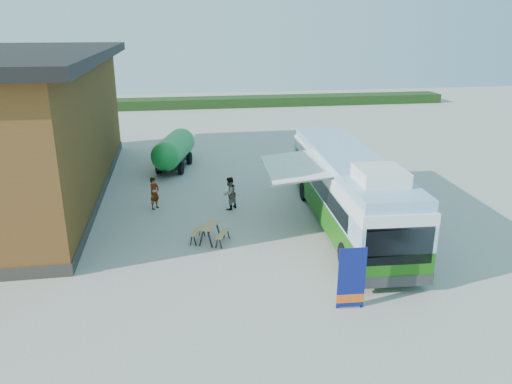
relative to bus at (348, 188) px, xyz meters
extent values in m
plane|color=#BCB7AD|center=(-4.92, -2.93, -1.83)|extent=(100.00, 100.00, 0.00)
cube|color=brown|center=(-15.42, 7.07, 1.67)|extent=(8.00, 20.00, 7.00)
cube|color=black|center=(-15.42, 7.07, 5.42)|extent=(9.60, 21.20, 0.50)
cube|color=#332D28|center=(-15.42, 7.07, -1.58)|extent=(8.10, 20.10, 0.50)
cube|color=#264419|center=(3.08, 35.07, -1.33)|extent=(40.00, 3.00, 1.00)
cube|color=#237112|center=(0.00, 0.08, -0.90)|extent=(3.31, 12.56, 1.14)
cube|color=#8CBDDB|center=(0.00, 0.08, 0.14)|extent=(3.31, 12.56, 0.93)
cube|color=black|center=(-1.25, 0.67, 0.14)|extent=(0.64, 10.34, 0.72)
cube|color=black|center=(1.32, 0.52, 0.14)|extent=(0.64, 10.34, 0.72)
cube|color=white|center=(0.00, 0.08, 0.84)|extent=(3.31, 12.56, 0.47)
cube|color=#8CBDDB|center=(0.00, 0.08, 1.28)|extent=(3.14, 12.34, 0.41)
cube|color=white|center=(-0.23, -3.85, 1.74)|extent=(1.76, 1.96, 0.52)
cube|color=black|center=(-0.36, -6.10, -0.02)|extent=(2.33, 0.20, 1.35)
cube|color=#2D2D2D|center=(-0.35, -6.05, -1.31)|extent=(2.65, 0.35, 0.41)
cube|color=#2D2D2D|center=(0.36, 6.20, -1.31)|extent=(2.65, 0.35, 0.41)
cylinder|color=black|center=(-1.41, -3.99, -1.31)|extent=(0.37, 1.05, 1.04)
cylinder|color=black|center=(0.93, -4.13, -1.31)|extent=(0.37, 1.05, 1.04)
cylinder|color=black|center=(-0.96, 3.76, -1.31)|extent=(0.37, 1.05, 1.04)
cylinder|color=black|center=(1.39, 3.63, -1.31)|extent=(0.37, 1.05, 1.04)
cube|color=white|center=(-2.29, 0.16, 0.93)|extent=(2.96, 4.50, 0.33)
cube|color=#A5A8AD|center=(-0.94, 0.08, 1.12)|extent=(0.42, 4.65, 0.15)
cylinder|color=#A5A8AD|center=(-2.40, -1.72, 0.83)|extent=(2.81, 0.21, 0.34)
cylinder|color=#A5A8AD|center=(-2.18, 2.03, 0.83)|extent=(2.81, 0.21, 0.34)
cube|color=navy|center=(-2.14, -6.62, -0.76)|extent=(0.91, 0.08, 2.13)
cube|color=#DD5514|center=(-2.14, -6.62, -1.49)|extent=(0.93, 0.09, 0.30)
cube|color=#A5A8AD|center=(-2.14, -6.62, -1.80)|extent=(0.65, 0.22, 0.06)
cylinder|color=#A5A8AD|center=(-2.14, -6.60, -0.76)|extent=(0.03, 0.03, 2.13)
cube|color=tan|center=(-6.21, -0.75, -1.07)|extent=(0.97, 1.32, 0.04)
cube|color=tan|center=(-6.72, -0.52, -1.37)|extent=(0.74, 1.22, 0.04)
cube|color=tan|center=(-5.70, -0.99, -1.37)|extent=(0.74, 1.22, 0.04)
cube|color=black|center=(-6.59, -1.14, -1.45)|extent=(0.07, 0.07, 0.75)
cube|color=black|center=(-6.26, -1.29, -1.45)|extent=(0.07, 0.07, 0.75)
cube|color=black|center=(-6.17, -0.21, -1.45)|extent=(0.07, 0.07, 0.75)
cube|color=black|center=(-5.83, -0.36, -1.45)|extent=(0.07, 0.07, 0.75)
imported|color=#999999|center=(-8.60, 3.70, -1.02)|extent=(0.68, 0.70, 1.61)
imported|color=#999999|center=(-4.95, 3.02, -1.01)|extent=(1.01, 1.00, 1.65)
cylinder|color=#188531|center=(-7.56, 10.79, -0.51)|extent=(2.68, 4.22, 1.75)
sphere|color=#188531|center=(-8.05, 8.91, -0.51)|extent=(1.75, 1.75, 1.75)
sphere|color=#188531|center=(-7.07, 12.68, -0.51)|extent=(1.75, 1.75, 1.75)
cube|color=black|center=(-7.56, 10.79, -1.29)|extent=(2.17, 4.26, 0.19)
cube|color=black|center=(-8.20, 8.34, -1.34)|extent=(0.41, 1.16, 0.10)
cylinder|color=black|center=(-8.52, 9.83, -1.44)|extent=(0.43, 0.82, 0.78)
cylinder|color=black|center=(-7.20, 9.49, -1.44)|extent=(0.43, 0.82, 0.78)
cylinder|color=black|center=(-7.92, 12.10, -1.44)|extent=(0.43, 0.82, 0.78)
cylinder|color=black|center=(-6.60, 11.75, -1.44)|extent=(0.43, 0.82, 0.78)
camera|label=1|loc=(-7.44, -20.06, 6.93)|focal=35.00mm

